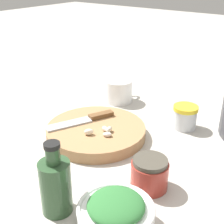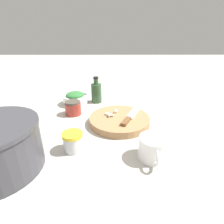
# 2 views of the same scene
# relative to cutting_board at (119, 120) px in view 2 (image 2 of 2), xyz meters

# --- Properties ---
(ground_plane) EXTENTS (5.00, 5.00, 0.00)m
(ground_plane) POSITION_rel_cutting_board_xyz_m (0.01, 0.08, -0.02)
(ground_plane) COLOR #B2ADA3
(cutting_board) EXTENTS (0.27, 0.27, 0.03)m
(cutting_board) POSITION_rel_cutting_board_xyz_m (0.00, 0.00, 0.00)
(cutting_board) COLOR #9E754C
(cutting_board) RESTS_ON ground_plane
(chef_knife) EXTENTS (0.19, 0.11, 0.01)m
(chef_knife) POSITION_rel_cutting_board_xyz_m (-0.01, -0.05, 0.02)
(chef_knife) COLOR brown
(chef_knife) RESTS_ON cutting_board
(garlic_cloves) EXTENTS (0.07, 0.07, 0.02)m
(garlic_cloves) POSITION_rel_cutting_board_xyz_m (0.02, 0.04, 0.02)
(garlic_cloves) COLOR silver
(garlic_cloves) RESTS_ON cutting_board
(herb_bowl) EXTENTS (0.14, 0.14, 0.07)m
(herb_bowl) POSITION_rel_cutting_board_xyz_m (0.24, 0.24, 0.02)
(herb_bowl) COLOR white
(herb_bowl) RESTS_ON ground_plane
(spice_jar) EXTENTS (0.07, 0.07, 0.07)m
(spice_jar) POSITION_rel_cutting_board_xyz_m (-0.20, 0.17, 0.02)
(spice_jar) COLOR silver
(spice_jar) RESTS_ON ground_plane
(coffee_mug) EXTENTS (0.13, 0.10, 0.08)m
(coffee_mug) POSITION_rel_cutting_board_xyz_m (-0.24, -0.10, 0.02)
(coffee_mug) COLOR white
(coffee_mug) RESTS_ON ground_plane
(honey_jar) EXTENTS (0.08, 0.08, 0.07)m
(honey_jar) POSITION_rel_cutting_board_xyz_m (0.10, 0.23, 0.02)
(honey_jar) COLOR #9E3328
(honey_jar) RESTS_ON ground_plane
(oil_bottle) EXTENTS (0.06, 0.06, 0.15)m
(oil_bottle) POSITION_rel_cutting_board_xyz_m (0.26, 0.12, 0.04)
(oil_bottle) COLOR #2D4C2D
(oil_bottle) RESTS_ON ground_plane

